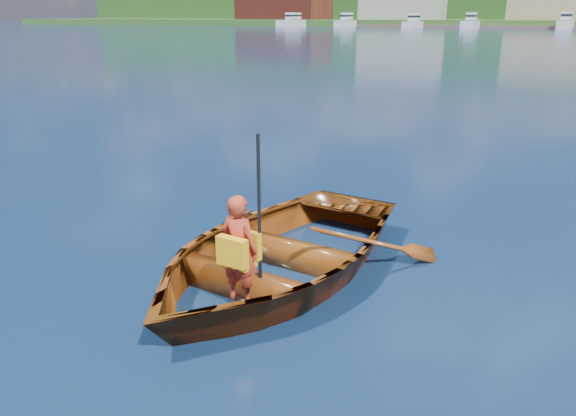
{
  "coord_description": "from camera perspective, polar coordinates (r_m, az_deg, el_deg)",
  "views": [
    {
      "loc": [
        3.65,
        -4.98,
        2.93
      ],
      "look_at": [
        0.77,
        0.33,
        0.87
      ],
      "focal_mm": 35.0,
      "sensor_mm": 36.0,
      "label": 1
    }
  ],
  "objects": [
    {
      "name": "marina_yachts",
      "position": [
        148.52,
        26.43,
        16.45
      ],
      "size": [
        140.5,
        12.64,
        4.42
      ],
      "color": "silver",
      "rests_on": "ground"
    },
    {
      "name": "ground",
      "position": [
        6.83,
        -7.08,
        -6.67
      ],
      "size": [
        600.0,
        600.0,
        0.0
      ],
      "color": "#11273C",
      "rests_on": "ground"
    },
    {
      "name": "child_paddler",
      "position": [
        5.75,
        -4.94,
        -4.19
      ],
      "size": [
        0.44,
        0.35,
        1.76
      ],
      "color": "#B9351F",
      "rests_on": "ground"
    },
    {
      "name": "rowboat",
      "position": [
        6.66,
        -1.27,
        -4.43
      ],
      "size": [
        3.34,
        4.49,
        0.89
      ],
      "color": "#663D0C",
      "rests_on": "ground"
    }
  ]
}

